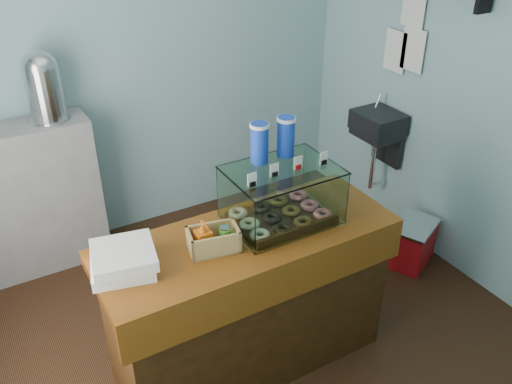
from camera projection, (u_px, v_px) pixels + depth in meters
ground at (230, 331)px, 3.45m from camera, size 3.50×3.50×0.00m
room_shell at (225, 70)px, 2.60m from camera, size 3.54×3.04×2.82m
counter at (249, 300)px, 3.03m from camera, size 1.60×0.60×0.90m
back_shelf at (26, 201)px, 3.77m from camera, size 1.00×0.32×1.10m
display_case at (279, 189)px, 2.87m from camera, size 0.57×0.42×0.53m
condiment_crate at (212, 240)px, 2.67m from camera, size 0.28×0.20×0.18m
pastry_boxes at (123, 260)px, 2.54m from camera, size 0.35×0.36×0.12m
coffee_urn at (43, 85)px, 3.48m from camera, size 0.26×0.26×0.47m
red_cooler at (411, 242)px, 4.00m from camera, size 0.46×0.42×0.33m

